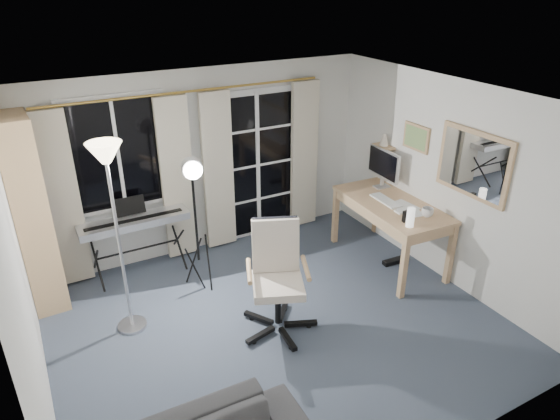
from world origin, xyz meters
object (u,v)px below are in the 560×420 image
object	(u,v)px
bookshelf	(26,215)
torchiere_lamp	(110,184)
monitor	(384,165)
office_chair	(277,267)
studio_light	(193,184)
keyboard_piano	(134,223)
mug	(428,211)
desk	(391,210)

from	to	relation	value
bookshelf	torchiere_lamp	world-z (taller)	bookshelf
torchiere_lamp	bookshelf	bearing A→B (deg)	124.42
monitor	office_chair	bearing A→B (deg)	-154.19
studio_light	keyboard_piano	bearing A→B (deg)	140.06
mug	monitor	bearing A→B (deg)	84.23
keyboard_piano	office_chair	xyz separation A→B (m)	(1.05, -1.64, -0.02)
studio_light	office_chair	world-z (taller)	studio_light
torchiere_lamp	monitor	xyz separation A→B (m)	(3.45, 0.21, -0.50)
bookshelf	desk	size ratio (longest dim) A/B	1.36
bookshelf	office_chair	xyz separation A→B (m)	(2.15, -1.75, -0.34)
office_chair	studio_light	bearing A→B (deg)	140.26
monitor	mug	bearing A→B (deg)	-92.87
bookshelf	mug	bearing A→B (deg)	-26.34
studio_light	office_chair	distance (m)	1.27
desk	studio_light	bearing A→B (deg)	169.85
bookshelf	monitor	size ratio (longest dim) A/B	3.61
keyboard_piano	office_chair	bearing A→B (deg)	-57.86
keyboard_piano	monitor	xyz separation A→B (m)	(3.10, -0.78, 0.44)
studio_light	torchiere_lamp	bearing A→B (deg)	-149.88
studio_light	mug	bearing A→B (deg)	-11.83
office_chair	monitor	size ratio (longest dim) A/B	1.94
bookshelf	desk	bearing A→B (deg)	-20.69
studio_light	desk	distance (m)	2.50
monitor	mug	xyz separation A→B (m)	(-0.10, -0.95, -0.25)
desk	office_chair	bearing A→B (deg)	-164.44
keyboard_piano	studio_light	bearing A→B (deg)	-51.59
office_chair	monitor	distance (m)	2.27
office_chair	torchiere_lamp	bearing A→B (deg)	177.63
keyboard_piano	office_chair	size ratio (longest dim) A/B	1.11
torchiere_lamp	office_chair	distance (m)	1.82
torchiere_lamp	office_chair	world-z (taller)	torchiere_lamp
torchiere_lamp	desk	size ratio (longest dim) A/B	1.28
bookshelf	studio_light	world-z (taller)	bookshelf
mug	torchiere_lamp	bearing A→B (deg)	167.57
torchiere_lamp	desk	world-z (taller)	torchiere_lamp
bookshelf	mug	distance (m)	4.50
torchiere_lamp	desk	bearing A→B (deg)	-4.21
torchiere_lamp	mug	xyz separation A→B (m)	(3.36, -0.74, -0.74)
studio_light	monitor	bearing A→B (deg)	9.08
bookshelf	torchiere_lamp	bearing A→B (deg)	-57.82
keyboard_piano	mug	xyz separation A→B (m)	(3.00, -1.73, 0.19)
keyboard_piano	bookshelf	bearing A→B (deg)	173.85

